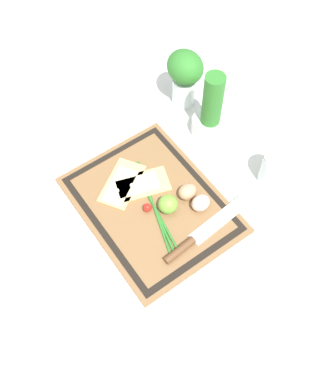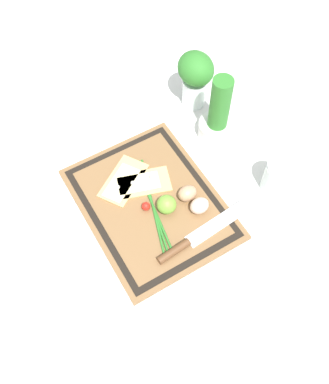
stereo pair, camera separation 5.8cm
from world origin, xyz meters
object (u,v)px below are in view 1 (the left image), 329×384
Objects in this scene: pizza_slice_far at (142,184)px; sauce_jar at (273,170)px; knife at (194,239)px; herb_glass at (185,74)px; lime at (168,204)px; egg_brown at (187,192)px; pizza_slice_near at (122,184)px; cherry_tomato_red at (147,208)px; egg_pink at (201,203)px; herb_pot at (211,114)px.

sauce_jar is at bearing 59.35° from pizza_slice_far.
knife is 0.54m from herb_glass.
knife is 5.48× the size of lime.
egg_brown is 1.00× the size of lime.
pizza_slice_far is 0.23m from knife.
pizza_slice_far is at bearing -171.62° from lime.
sauce_jar reaches higher than pizza_slice_near.
cherry_tomato_red is at bearing -22.63° from pizza_slice_far.
herb_pot is at bearing 136.40° from egg_pink.
pizza_slice_far is at bearing -176.04° from knife.
egg_brown is 1.00× the size of egg_pink.
egg_brown reaches higher than pizza_slice_far.
pizza_slice_near is 0.27m from knife.
pizza_slice_far is at bearing 157.37° from cherry_tomato_red.
egg_brown is 0.23× the size of herb_pot.
sauce_jar is at bearing 80.52° from egg_pink.
egg_pink is at bearing 58.80° from lime.
egg_brown is 0.50× the size of sauce_jar.
lime is (0.11, 0.02, 0.02)m from pizza_slice_far.
pizza_slice_near is 0.20m from egg_brown.
cherry_tomato_red is at bearing -68.38° from herb_pot.
knife is 0.16m from cherry_tomato_red.
herb_glass reaches higher than knife.
herb_glass is at bearing 115.54° from pizza_slice_near.
pizza_slice_near is at bearing -156.50° from lime.
sauce_jar is (-0.03, 0.32, 0.02)m from knife.
pizza_slice_far is 0.09m from cherry_tomato_red.
herb_pot reaches higher than egg_brown.
herb_glass reaches higher than pizza_slice_far.
egg_brown reaches higher than cherry_tomato_red.
herb_pot reaches higher than lime.
sauce_jar is (0.23, 0.38, 0.03)m from pizza_slice_near.
egg_brown is 0.28× the size of herb_glass.
herb_pot is at bearing 120.16° from lime.
herb_glass is at bearing 129.67° from cherry_tomato_red.
cherry_tomato_red is at bearing -108.13° from sauce_jar.
herb_glass is (-0.36, 0.21, 0.08)m from egg_pink.
egg_pink is 1.00× the size of lime.
herb_glass is at bearing 137.13° from lime.
egg_brown is at bearing 92.95° from lime.
herb_pot is (-0.16, 0.21, 0.05)m from egg_brown.
egg_pink is (0.19, 0.14, 0.02)m from pizza_slice_near.
egg_pink reaches higher than pizza_slice_near.
cherry_tomato_red is at bearing -103.39° from egg_brown.
knife is at bearing -47.25° from egg_pink.
pizza_slice_near is 3.30× the size of lime.
egg_brown is 2.19× the size of cherry_tomato_red.
pizza_slice_far is 1.58× the size of sauce_jar.
sauce_jar is at bearing 71.87° from cherry_tomato_red.
herb_glass reaches higher than cherry_tomato_red.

